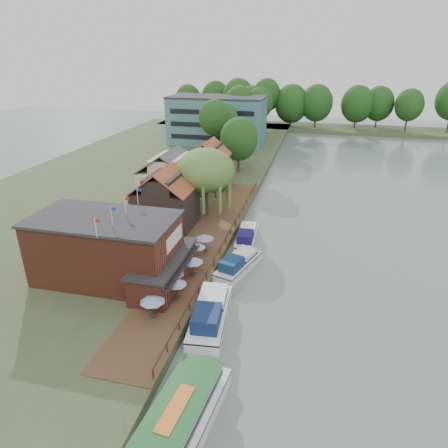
% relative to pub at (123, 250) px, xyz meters
% --- Properties ---
extents(ground, '(260.00, 260.00, 0.00)m').
position_rel_pub_xyz_m(ground, '(14.00, 1.00, -4.65)').
color(ground, '#54615E').
rests_on(ground, ground).
extents(land_bank, '(50.00, 140.00, 1.00)m').
position_rel_pub_xyz_m(land_bank, '(-16.00, 36.00, -4.15)').
color(land_bank, '#384728').
rests_on(land_bank, ground).
extents(quay_deck, '(6.00, 50.00, 0.10)m').
position_rel_pub_xyz_m(quay_deck, '(6.00, 11.00, -3.60)').
color(quay_deck, '#47301E').
rests_on(quay_deck, land_bank).
extents(quay_rail, '(0.20, 49.00, 1.00)m').
position_rel_pub_xyz_m(quay_rail, '(8.70, 11.50, -3.15)').
color(quay_rail, black).
rests_on(quay_rail, land_bank).
extents(pub, '(20.00, 11.00, 7.30)m').
position_rel_pub_xyz_m(pub, '(0.00, 0.00, 0.00)').
color(pub, maroon).
rests_on(pub, land_bank).
extents(hotel_block, '(25.40, 12.40, 12.30)m').
position_rel_pub_xyz_m(hotel_block, '(-8.00, 71.00, 2.50)').
color(hotel_block, '#38666B').
rests_on(hotel_block, land_bank).
extents(cottage_a, '(8.60, 7.60, 8.50)m').
position_rel_pub_xyz_m(cottage_a, '(-1.00, 15.00, 0.60)').
color(cottage_a, black).
rests_on(cottage_a, land_bank).
extents(cottage_b, '(9.60, 8.60, 8.50)m').
position_rel_pub_xyz_m(cottage_b, '(-4.00, 25.00, 0.60)').
color(cottage_b, beige).
rests_on(cottage_b, land_bank).
extents(cottage_c, '(7.60, 7.60, 8.50)m').
position_rel_pub_xyz_m(cottage_c, '(0.00, 34.00, 0.60)').
color(cottage_c, black).
rests_on(cottage_c, land_bank).
extents(willow, '(8.60, 8.60, 10.43)m').
position_rel_pub_xyz_m(willow, '(3.50, 20.00, 1.56)').
color(willow, '#476B2D').
rests_on(willow, land_bank).
extents(umbrella_0, '(2.38, 2.38, 2.38)m').
position_rel_pub_xyz_m(umbrella_0, '(5.76, -5.91, -2.36)').
color(umbrella_0, navy).
rests_on(umbrella_0, quay_deck).
extents(umbrella_1, '(2.17, 2.17, 2.38)m').
position_rel_pub_xyz_m(umbrella_1, '(6.87, -2.56, -2.36)').
color(umbrella_1, navy).
rests_on(umbrella_1, quay_deck).
extents(umbrella_2, '(2.46, 2.46, 2.38)m').
position_rel_pub_xyz_m(umbrella_2, '(5.83, -0.77, -2.36)').
color(umbrella_2, navy).
rests_on(umbrella_2, quay_deck).
extents(umbrella_3, '(2.36, 2.36, 2.38)m').
position_rel_pub_xyz_m(umbrella_3, '(7.09, 2.18, -2.36)').
color(umbrella_3, '#1A4690').
rests_on(umbrella_3, quay_deck).
extents(umbrella_4, '(2.04, 2.04, 2.38)m').
position_rel_pub_xyz_m(umbrella_4, '(6.52, 5.66, -2.36)').
color(umbrella_4, '#1B2998').
rests_on(umbrella_4, quay_deck).
extents(umbrella_5, '(2.36, 2.36, 2.38)m').
position_rel_pub_xyz_m(umbrella_5, '(6.68, 8.22, -2.36)').
color(umbrella_5, navy).
rests_on(umbrella_5, quay_deck).
extents(cruiser_0, '(4.66, 11.21, 2.68)m').
position_rel_pub_xyz_m(cruiser_0, '(10.73, -3.81, -3.31)').
color(cruiser_0, white).
rests_on(cruiser_0, ground).
extents(cruiser_1, '(5.57, 9.80, 2.24)m').
position_rel_pub_xyz_m(cruiser_1, '(11.33, 6.68, -3.53)').
color(cruiser_1, silver).
rests_on(cruiser_1, ground).
extents(cruiser_2, '(3.49, 9.30, 2.19)m').
position_rel_pub_xyz_m(cruiser_2, '(10.88, 14.43, -3.56)').
color(cruiser_2, silver).
rests_on(cruiser_2, ground).
extents(tour_boat, '(5.30, 14.12, 3.01)m').
position_rel_pub_xyz_m(tour_boat, '(11.91, -17.48, -3.14)').
color(tour_boat, silver).
rests_on(tour_boat, ground).
extents(swan, '(0.44, 0.44, 0.44)m').
position_rel_pub_xyz_m(swan, '(13.12, -12.11, -4.43)').
color(swan, white).
rests_on(swan, ground).
extents(bank_tree_0, '(7.63, 7.63, 11.23)m').
position_rel_pub_xyz_m(bank_tree_0, '(3.42, 44.43, 1.96)').
color(bank_tree_0, '#143811').
rests_on(bank_tree_0, land_bank).
extents(bank_tree_1, '(6.87, 6.87, 13.62)m').
position_rel_pub_xyz_m(bank_tree_1, '(-3.78, 52.29, 3.16)').
color(bank_tree_1, '#143811').
rests_on(bank_tree_1, land_bank).
extents(bank_tree_2, '(7.09, 7.09, 12.08)m').
position_rel_pub_xyz_m(bank_tree_2, '(-3.69, 60.52, 2.39)').
color(bank_tree_2, '#143811').
rests_on(bank_tree_2, land_bank).
extents(bank_tree_3, '(8.75, 8.75, 14.61)m').
position_rel_pub_xyz_m(bank_tree_3, '(-3.18, 77.15, 3.65)').
color(bank_tree_3, '#143811').
rests_on(bank_tree_3, land_bank).
extents(bank_tree_4, '(7.75, 7.75, 13.55)m').
position_rel_pub_xyz_m(bank_tree_4, '(1.10, 85.32, 3.12)').
color(bank_tree_4, '#143811').
rests_on(bank_tree_4, land_bank).
extents(bank_tree_5, '(7.73, 7.73, 13.20)m').
position_rel_pub_xyz_m(bank_tree_5, '(-3.11, 95.94, 2.95)').
color(bank_tree_5, '#143811').
rests_on(bank_tree_5, land_bank).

